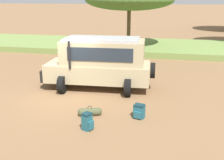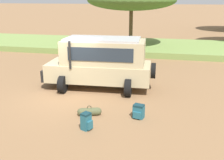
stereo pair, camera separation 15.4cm
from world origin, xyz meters
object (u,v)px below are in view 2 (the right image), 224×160
(safari_vehicle, at_px, (101,62))
(backpack_cluster_center, at_px, (86,122))
(backpack_beside_front_wheel, at_px, (139,112))
(duffel_bag_low_black_case, at_px, (89,112))
(acacia_tree_far_left, at_px, (131,0))

(safari_vehicle, relative_size, backpack_cluster_center, 9.14)
(backpack_beside_front_wheel, xyz_separation_m, duffel_bag_low_black_case, (-1.82, -0.18, -0.11))
(duffel_bag_low_black_case, relative_size, acacia_tree_far_left, 0.12)
(backpack_beside_front_wheel, distance_m, acacia_tree_far_left, 13.43)
(backpack_beside_front_wheel, height_order, backpack_cluster_center, backpack_cluster_center)
(backpack_beside_front_wheel, relative_size, duffel_bag_low_black_case, 0.59)
(safari_vehicle, distance_m, acacia_tree_far_left, 10.09)
(backpack_cluster_center, xyz_separation_m, acacia_tree_far_left, (-0.64, 13.95, 3.74))
(backpack_cluster_center, height_order, duffel_bag_low_black_case, backpack_cluster_center)
(backpack_cluster_center, bearing_deg, duffel_bag_low_black_case, 102.03)
(acacia_tree_far_left, bearing_deg, backpack_beside_front_wheel, -80.01)
(backpack_beside_front_wheel, relative_size, backpack_cluster_center, 0.88)
(duffel_bag_low_black_case, bearing_deg, backpack_cluster_center, -77.97)
(backpack_beside_front_wheel, bearing_deg, duffel_bag_low_black_case, -174.44)
(backpack_cluster_center, relative_size, duffel_bag_low_black_case, 0.67)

